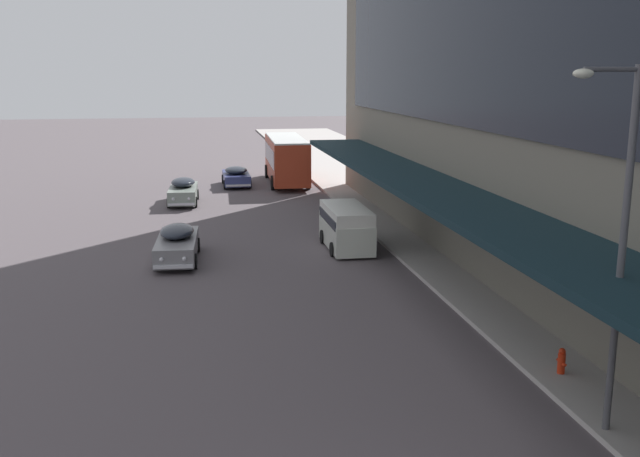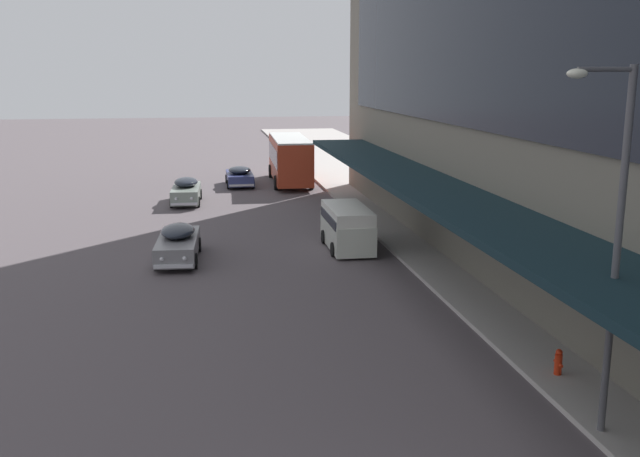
% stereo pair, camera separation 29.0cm
% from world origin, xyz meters
% --- Properties ---
extents(transit_bus_kerbside_front, '(2.90, 9.20, 3.32)m').
position_xyz_m(transit_bus_kerbside_front, '(4.03, 41.83, 1.90)').
color(transit_bus_kerbside_front, '#AB361F').
rests_on(transit_bus_kerbside_front, ground).
extents(sedan_far_back, '(1.90, 4.70, 1.56)m').
position_xyz_m(sedan_far_back, '(-3.23, 35.00, 0.77)').
color(sedan_far_back, gray).
rests_on(sedan_far_back, ground).
extents(sedan_second_near, '(1.92, 4.40, 1.40)m').
position_xyz_m(sedan_second_near, '(0.38, 41.26, 0.71)').
color(sedan_second_near, navy).
rests_on(sedan_second_near, ground).
extents(sedan_oncoming_rear, '(1.94, 4.88, 1.49)m').
position_xyz_m(sedan_oncoming_rear, '(-3.34, 21.31, 0.75)').
color(sedan_oncoming_rear, gray).
rests_on(sedan_oncoming_rear, ground).
extents(vw_van, '(1.92, 4.55, 1.96)m').
position_xyz_m(vw_van, '(4.19, 22.12, 1.10)').
color(vw_van, beige).
rests_on(vw_van, ground).
extents(street_lamp, '(1.50, 0.28, 7.90)m').
position_xyz_m(street_lamp, '(6.15, 4.34, 4.68)').
color(street_lamp, '#4C4C51').
rests_on(street_lamp, sidewalk_kerb).
extents(fire_hydrant, '(0.20, 0.40, 0.70)m').
position_xyz_m(fire_hydrant, '(6.81, 7.28, 0.49)').
color(fire_hydrant, red).
rests_on(fire_hydrant, sidewalk_kerb).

